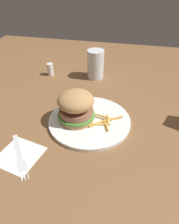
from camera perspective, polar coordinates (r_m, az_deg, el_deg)
ground_plane at (r=0.66m, az=1.84°, el=-3.08°), size 1.60×1.60×0.00m
plate at (r=0.66m, az=0.00°, el=-2.48°), size 0.27×0.27×0.01m
sandwich at (r=0.63m, az=-3.85°, el=1.64°), size 0.12×0.12×0.10m
fries_pile at (r=0.65m, az=4.19°, el=-2.63°), size 0.11×0.08×0.01m
napkin at (r=0.60m, az=-19.11°, el=-11.39°), size 0.13×0.13×0.00m
fork at (r=0.59m, az=-19.13°, el=-11.34°), size 0.12×0.15×0.00m
drink_glass at (r=0.91m, az=1.70°, el=12.82°), size 0.07×0.07×0.12m
salt_shaker at (r=0.96m, az=-10.99°, el=11.68°), size 0.03×0.03×0.06m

